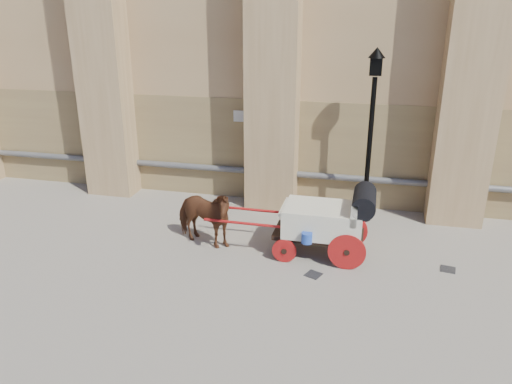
# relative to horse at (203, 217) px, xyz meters

# --- Properties ---
(ground) EXTENTS (90.00, 90.00, 0.00)m
(ground) POSITION_rel_horse_xyz_m (2.08, -0.67, -0.74)
(ground) COLOR gray
(ground) RESTS_ON ground
(horse) EXTENTS (1.92, 1.31, 1.49)m
(horse) POSITION_rel_horse_xyz_m (0.00, 0.00, 0.00)
(horse) COLOR brown
(horse) RESTS_ON ground
(carriage) EXTENTS (3.88, 1.38, 1.70)m
(carriage) POSITION_rel_horse_xyz_m (2.98, 0.15, 0.17)
(carriage) COLOR black
(carriage) RESTS_ON ground
(street_lamp) EXTENTS (0.43, 0.43, 4.54)m
(street_lamp) POSITION_rel_horse_xyz_m (3.75, 2.46, 1.68)
(street_lamp) COLOR black
(street_lamp) RESTS_ON ground
(drain_grate_near) EXTENTS (0.42, 0.42, 0.01)m
(drain_grate_near) POSITION_rel_horse_xyz_m (2.78, -0.86, -0.74)
(drain_grate_near) COLOR black
(drain_grate_near) RESTS_ON ground
(drain_grate_far) EXTENTS (0.37, 0.37, 0.01)m
(drain_grate_far) POSITION_rel_horse_xyz_m (5.66, 0.05, -0.74)
(drain_grate_far) COLOR black
(drain_grate_far) RESTS_ON ground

